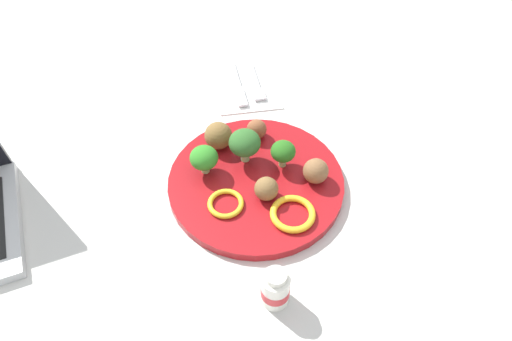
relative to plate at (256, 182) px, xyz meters
The scene contains 15 objects.
ground_plane 0.01m from the plate, ahead, with size 4.00×4.00×0.00m, color beige.
plate is the anchor object (origin of this frame).
broccoli_floret_front_right 0.07m from the plate, 114.17° to the left, with size 0.04×0.04×0.05m.
broccoli_floret_mid_left 0.06m from the plate, 167.72° to the right, with size 0.05×0.05×0.06m.
broccoli_floret_far_rim 0.09m from the plate, 112.27° to the right, with size 0.04×0.04×0.05m.
meatball_mid_right 0.10m from the plate, 168.55° to the left, with size 0.03×0.03×0.03m, color brown.
meatball_back_right 0.10m from the plate, 150.73° to the right, with size 0.05×0.05×0.05m, color brown.
meatball_mid_left 0.05m from the plate, 13.04° to the left, with size 0.04×0.04×0.04m, color brown.
meatball_front_left 0.10m from the plate, 78.43° to the left, with size 0.04×0.04×0.04m, color brown.
pepper_ring_front_right 0.09m from the plate, 26.23° to the left, with size 0.07×0.07×0.01m, color yellow.
pepper_ring_mid_left 0.07m from the plate, 52.08° to the right, with size 0.06×0.06×0.01m, color yellow.
napkin 0.26m from the plate, behind, with size 0.17×0.12×0.01m, color white.
fork 0.26m from the plate, 169.42° to the left, with size 0.12×0.02×0.01m.
knife 0.25m from the plate, behind, with size 0.15×0.02×0.01m.
yogurt_bottle 0.20m from the plate, ahead, with size 0.04×0.04×0.07m.
Camera 1 is at (0.46, -0.09, 0.57)m, focal length 31.90 mm.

